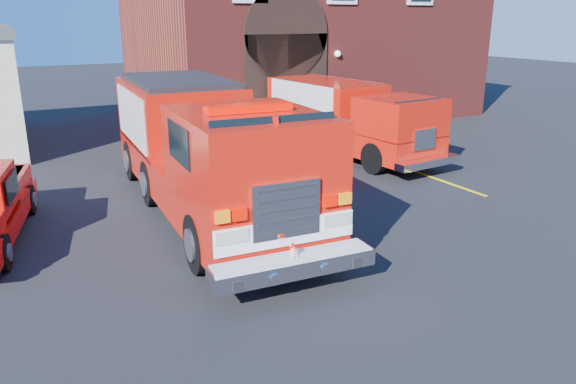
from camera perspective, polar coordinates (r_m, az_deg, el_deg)
ground at (r=12.63m, az=-2.62°, el=-4.20°), size 100.00×100.00×0.00m
parking_stripe_near at (r=17.04m, az=15.84°, el=0.93°), size 0.12×3.00×0.01m
parking_stripe_mid at (r=19.20m, az=9.65°, el=3.18°), size 0.12×3.00×0.01m
parking_stripe_far at (r=21.57m, az=4.74°, el=4.94°), size 0.12×3.00×0.01m
fire_station at (r=28.32m, az=1.30°, el=16.63°), size 15.20×10.20×8.45m
fire_engine at (r=13.77m, az=-8.42°, el=4.42°), size 3.44×10.16×3.08m
secondary_truck at (r=19.76m, az=6.03°, el=7.65°), size 2.95×7.66×2.43m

